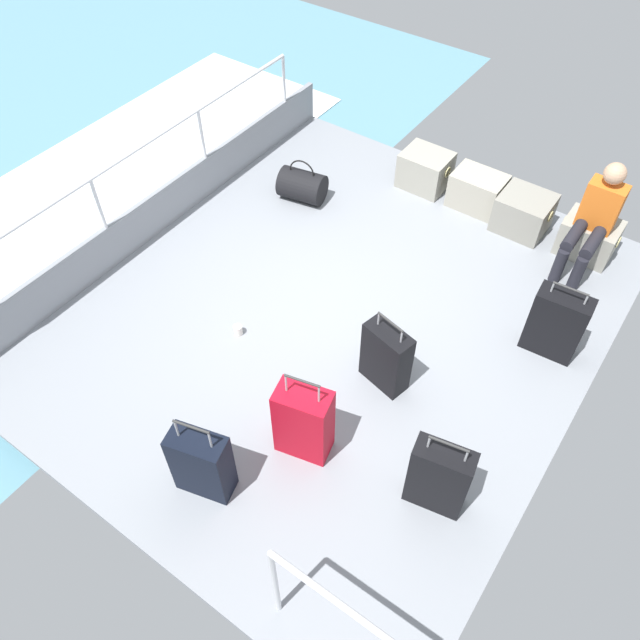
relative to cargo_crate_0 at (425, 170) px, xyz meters
The scene contains 17 objects.
ground_plane 2.20m from the cargo_crate_0, 82.11° to the right, with size 4.40×5.20×0.06m, color gray.
gunwale_port 2.86m from the cargo_crate_0, 130.83° to the right, with size 0.06×5.20×0.45m, color gray.
railing_port 2.92m from the cargo_crate_0, 130.83° to the right, with size 0.04×4.20×1.02m.
stair_rail_starboard 4.92m from the cargo_crate_0, 67.17° to the right, with size 0.94×0.04×0.97m.
sea_wake 3.98m from the cargo_crate_0, 146.74° to the right, with size 12.00×12.00×0.01m.
cargo_crate_0 is the anchor object (origin of this frame).
cargo_crate_1 0.63m from the cargo_crate_0, ahead, with size 0.58×0.38×0.39m.
cargo_crate_2 1.18m from the cargo_crate_0, ahead, with size 0.55×0.47×0.39m.
cargo_crate_3 1.86m from the cargo_crate_0, ahead, with size 0.56×0.40×0.38m.
passenger_seated 1.91m from the cargo_crate_0, ahead, with size 0.34×0.66×1.08m.
suitcase_0 3.56m from the cargo_crate_0, 75.77° to the right, with size 0.45×0.33×0.88m.
suitcase_1 2.76m from the cargo_crate_0, 67.73° to the right, with size 0.44×0.28×0.76m.
suitcase_2 4.16m from the cargo_crate_0, 83.41° to the right, with size 0.46×0.31×0.82m.
suitcase_3 2.49m from the cargo_crate_0, 35.09° to the right, with size 0.47×0.25×0.76m.
suitcase_4 3.78m from the cargo_crate_0, 59.70° to the right, with size 0.45×0.27×0.80m.
duffel_bag 1.37m from the cargo_crate_0, 134.79° to the right, with size 0.54×0.42×0.49m.
paper_cup 2.89m from the cargo_crate_0, 95.64° to the right, with size 0.08×0.08×0.10m, color white.
Camera 1 is at (2.12, -3.25, 4.37)m, focal length 35.49 mm.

